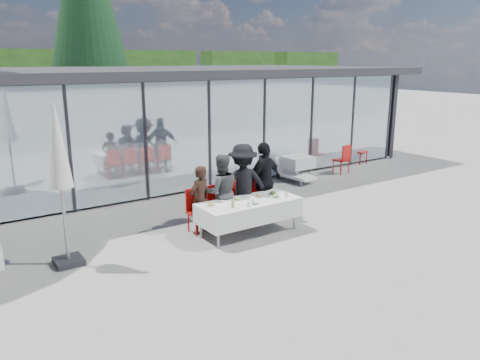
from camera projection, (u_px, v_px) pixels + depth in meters
name	position (u px, v px, depth m)	size (l,w,h in m)	color
ground	(264.00, 240.00, 9.94)	(90.00, 90.00, 0.00)	gray
pavilion	(175.00, 104.00, 17.05)	(14.80, 8.80, 3.44)	gray
dining_table	(249.00, 210.00, 10.18)	(2.26, 0.96, 0.75)	silver
diner_a	(200.00, 200.00, 10.15)	(0.55, 0.55, 1.52)	black
diner_chair_a	(197.00, 208.00, 10.31)	(0.44, 0.44, 0.97)	red
diner_b	(221.00, 192.00, 10.42)	(0.83, 0.83, 1.71)	#4A4A4A
diner_chair_b	(218.00, 204.00, 10.60)	(0.44, 0.44, 0.97)	red
diner_c	(243.00, 184.00, 10.72)	(1.22, 1.22, 1.88)	black
diner_chair_c	(240.00, 200.00, 10.92)	(0.44, 0.44, 0.97)	red
diner_d	(264.00, 181.00, 11.05)	(1.09, 1.09, 1.86)	black
diner_chair_d	(261.00, 196.00, 11.25)	(0.44, 0.44, 0.97)	red
plate_a	(211.00, 205.00, 9.75)	(0.24, 0.24, 0.07)	white
plate_b	(238.00, 199.00, 10.14)	(0.24, 0.24, 0.07)	white
plate_c	(259.00, 196.00, 10.38)	(0.24, 0.24, 0.07)	white
plate_d	(273.00, 193.00, 10.63)	(0.24, 0.24, 0.07)	white
plate_extra	(276.00, 197.00, 10.33)	(0.24, 0.24, 0.07)	white
juice_bottle	(233.00, 204.00, 9.63)	(0.06, 0.06, 0.16)	#8DB84C
drinking_glasses	(263.00, 200.00, 10.02)	(1.20, 0.20, 0.10)	silver
folded_eyeglasses	(256.00, 204.00, 9.87)	(0.14, 0.03, 0.01)	black
spare_table_right	(297.00, 162.00, 14.87)	(0.86, 0.86, 0.74)	silver
spare_chair_a	(358.00, 149.00, 17.12)	(0.49, 0.49, 0.97)	red
spare_chair_b	(344.00, 158.00, 15.57)	(0.49, 0.49, 0.97)	red
market_umbrella	(59.00, 158.00, 8.25)	(0.50, 0.50, 3.00)	black
lounger	(292.00, 172.00, 14.77)	(0.74, 1.39, 0.72)	white
conifer_tree	(86.00, 2.00, 19.16)	(4.00, 4.00, 10.50)	#382316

